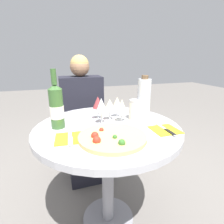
{
  "coord_description": "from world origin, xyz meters",
  "views": [
    {
      "loc": [
        -0.27,
        -0.96,
        1.14
      ],
      "look_at": [
        0.02,
        -0.04,
        0.84
      ],
      "focal_mm": 28.0,
      "sensor_mm": 36.0,
      "label": 1
    }
  ],
  "objects": [
    {
      "name": "wine_glass_back_right",
      "position": [
        0.11,
        0.14,
        0.84
      ],
      "size": [
        0.06,
        0.06,
        0.14
      ],
      "color": "silver",
      "rests_on": "dining_table"
    },
    {
      "name": "place_setting_left",
      "position": [
        -0.23,
        -0.11,
        0.74
      ],
      "size": [
        0.16,
        0.19,
        0.01
      ],
      "color": "yellow",
      "rests_on": "dining_table"
    },
    {
      "name": "sugar_shaker",
      "position": [
        0.21,
        0.06,
        0.8
      ],
      "size": [
        0.08,
        0.08,
        0.13
      ],
      "color": "silver",
      "rests_on": "dining_table"
    },
    {
      "name": "dining_table",
      "position": [
        0.0,
        0.0,
        0.61
      ],
      "size": [
        0.88,
        0.88,
        0.74
      ],
      "color": "gray",
      "rests_on": "ground_plane"
    },
    {
      "name": "chair_behind_diner",
      "position": [
        -0.06,
        0.79,
        0.41
      ],
      "size": [
        0.43,
        0.43,
        0.84
      ],
      "rotation": [
        0.0,
        0.0,
        3.14
      ],
      "color": "silver",
      "rests_on": "ground_plane"
    },
    {
      "name": "ground_plane",
      "position": [
        0.0,
        0.0,
        0.0
      ],
      "size": [
        12.0,
        12.0,
        0.0
      ],
      "primitive_type": "plane",
      "color": "slate",
      "rests_on": "ground"
    },
    {
      "name": "wine_glass_back_left",
      "position": [
        -0.02,
        0.14,
        0.85
      ],
      "size": [
        0.07,
        0.07,
        0.16
      ],
      "color": "silver",
      "rests_on": "dining_table"
    },
    {
      "name": "wine_bottle",
      "position": [
        -0.29,
        0.07,
        0.87
      ],
      "size": [
        0.08,
        0.08,
        0.34
      ],
      "color": "#38602D",
      "rests_on": "dining_table"
    },
    {
      "name": "pizza_large",
      "position": [
        -0.03,
        -0.18,
        0.75
      ],
      "size": [
        0.35,
        0.35,
        0.05
      ],
      "color": "#DBB26B",
      "rests_on": "dining_table"
    },
    {
      "name": "wine_glass_front_left",
      "position": [
        -0.02,
        0.05,
        0.86
      ],
      "size": [
        0.07,
        0.07,
        0.17
      ],
      "color": "silver",
      "rests_on": "dining_table"
    },
    {
      "name": "tall_carafe",
      "position": [
        0.28,
        0.07,
        0.87
      ],
      "size": [
        0.09,
        0.09,
        0.29
      ],
      "color": "silver",
      "rests_on": "dining_table"
    },
    {
      "name": "wine_glass_front_right",
      "position": [
        0.11,
        0.05,
        0.84
      ],
      "size": [
        0.07,
        0.07,
        0.15
      ],
      "color": "silver",
      "rests_on": "dining_table"
    },
    {
      "name": "seated_diner",
      "position": [
        -0.06,
        0.64,
        0.51
      ],
      "size": [
        0.4,
        0.47,
        1.16
      ],
      "rotation": [
        0.0,
        0.0,
        3.14
      ],
      "color": "black",
      "rests_on": "ground_plane"
    },
    {
      "name": "wine_glass_center",
      "position": [
        0.04,
        0.09,
        0.84
      ],
      "size": [
        0.07,
        0.07,
        0.14
      ],
      "color": "silver",
      "rests_on": "dining_table"
    },
    {
      "name": "place_setting_right",
      "position": [
        0.3,
        -0.17,
        0.74
      ],
      "size": [
        0.15,
        0.19,
        0.01
      ],
      "color": "yellow",
      "rests_on": "dining_table"
    }
  ]
}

